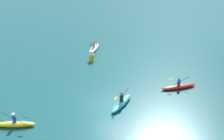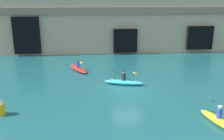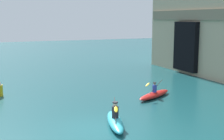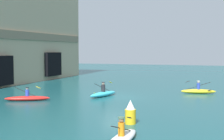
# 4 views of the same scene
# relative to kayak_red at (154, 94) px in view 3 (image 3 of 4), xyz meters

# --- Properties ---
(ground_plane) EXTENTS (120.00, 120.00, 0.00)m
(ground_plane) POSITION_rel_kayak_red_xyz_m (4.36, -5.83, -0.22)
(ground_plane) COLOR #195156
(kayak_red) EXTENTS (2.30, 3.42, 1.16)m
(kayak_red) POSITION_rel_kayak_red_xyz_m (0.00, 0.00, 0.00)
(kayak_red) COLOR red
(kayak_red) RESTS_ON ground
(kayak_cyan) EXTENTS (3.45, 1.58, 1.25)m
(kayak_cyan) POSITION_rel_kayak_red_xyz_m (4.16, -4.72, 0.04)
(kayak_cyan) COLOR #33B2C6
(kayak_cyan) RESTS_ON ground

